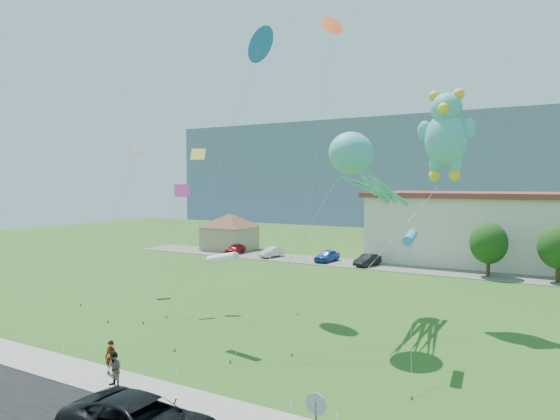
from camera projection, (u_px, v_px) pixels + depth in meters
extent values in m
plane|color=#275919|center=(179.00, 371.00, 24.65)|extent=(160.00, 160.00, 0.00)
cube|color=gray|center=(138.00, 390.00, 22.26)|extent=(80.00, 2.50, 0.10)
cube|color=#59544C|center=(392.00, 267.00, 55.01)|extent=(70.00, 6.00, 0.06)
cube|color=slate|center=(492.00, 171.00, 128.05)|extent=(160.00, 50.00, 25.00)
cube|color=tan|center=(230.00, 238.00, 69.40)|extent=(6.00, 6.00, 3.20)
pyramid|color=brown|center=(230.00, 220.00, 69.27)|extent=(9.20, 9.20, 1.80)
cylinder|color=red|center=(316.00, 404.00, 16.20)|extent=(0.76, 0.04, 0.76)
cylinder|color=white|center=(316.00, 404.00, 16.18)|extent=(0.80, 0.02, 0.80)
cylinder|color=white|center=(19.00, 339.00, 28.96)|extent=(0.05, 0.05, 0.50)
cylinder|color=white|center=(41.00, 344.00, 27.97)|extent=(0.05, 0.05, 0.50)
cylinder|color=white|center=(64.00, 350.00, 26.98)|extent=(0.05, 0.05, 0.50)
cylinder|color=white|center=(89.00, 356.00, 25.99)|extent=(0.05, 0.05, 0.50)
cylinder|color=white|center=(116.00, 363.00, 25.00)|extent=(0.05, 0.05, 0.50)
cylinder|color=white|center=(145.00, 371.00, 24.01)|extent=(0.05, 0.05, 0.50)
cylinder|color=white|center=(177.00, 379.00, 23.02)|extent=(0.05, 0.05, 0.50)
cylinder|color=white|center=(212.00, 387.00, 22.03)|extent=(0.05, 0.05, 0.50)
cylinder|color=white|center=(249.00, 397.00, 21.04)|extent=(0.05, 0.05, 0.50)
cylinder|color=white|center=(291.00, 408.00, 20.05)|extent=(0.05, 0.05, 0.50)
cylinder|color=white|center=(337.00, 419.00, 19.06)|extent=(0.05, 0.05, 0.50)
cylinder|color=#3F2B19|center=(488.00, 266.00, 49.13)|extent=(0.36, 0.36, 2.20)
ellipsoid|color=#14380F|center=(489.00, 243.00, 49.01)|extent=(3.60, 3.60, 4.14)
cylinder|color=#3F2B19|center=(558.00, 271.00, 46.16)|extent=(0.36, 0.36, 2.20)
ellipsoid|color=#14380F|center=(558.00, 247.00, 46.04)|extent=(3.60, 3.60, 4.14)
imported|color=gray|center=(111.00, 357.00, 23.93)|extent=(0.66, 0.50, 1.61)
imported|color=gray|center=(114.00, 370.00, 22.40)|extent=(0.85, 0.71, 1.58)
imported|color=red|center=(235.00, 249.00, 65.28)|extent=(1.90, 3.89, 1.28)
imported|color=#B8B9BF|center=(272.00, 252.00, 62.18)|extent=(1.92, 3.90, 1.23)
imported|color=#1C469B|center=(327.00, 256.00, 58.55)|extent=(2.00, 4.18, 1.38)
imported|color=black|center=(367.00, 260.00, 55.58)|extent=(2.12, 4.12, 1.29)
ellipsoid|color=#46AD9B|center=(351.00, 153.00, 29.31)|extent=(2.52, 3.28, 2.52)
sphere|color=white|center=(337.00, 148.00, 28.66)|extent=(0.40, 0.40, 0.40)
sphere|color=white|center=(352.00, 147.00, 28.21)|extent=(0.40, 0.40, 0.40)
cylinder|color=slate|center=(230.00, 362.00, 25.69)|extent=(0.10, 0.10, 0.16)
cylinder|color=gray|center=(290.00, 258.00, 27.09)|extent=(3.82, 6.04, 10.08)
ellipsoid|color=#46AD9B|center=(446.00, 140.00, 33.47)|extent=(2.84, 2.42, 3.55)
sphere|color=#46AD9B|center=(446.00, 108.00, 33.35)|extent=(2.08, 2.08, 2.08)
sphere|color=yellow|center=(435.00, 96.00, 33.69)|extent=(0.77, 0.77, 0.77)
sphere|color=yellow|center=(459.00, 94.00, 32.93)|extent=(0.77, 0.77, 0.77)
sphere|color=yellow|center=(444.00, 108.00, 32.60)|extent=(0.77, 0.77, 0.77)
ellipsoid|color=#46AD9B|center=(425.00, 131.00, 34.13)|extent=(0.98, 0.70, 1.38)
ellipsoid|color=#46AD9B|center=(468.00, 129.00, 32.73)|extent=(0.98, 0.70, 1.38)
ellipsoid|color=#46AD9B|center=(435.00, 164.00, 33.88)|extent=(0.87, 0.77, 1.42)
ellipsoid|color=#46AD9B|center=(456.00, 164.00, 33.23)|extent=(0.87, 0.77, 1.42)
sphere|color=yellow|center=(435.00, 176.00, 33.73)|extent=(0.77, 0.77, 0.77)
sphere|color=yellow|center=(455.00, 175.00, 33.08)|extent=(0.77, 0.77, 0.77)
cylinder|color=slate|center=(292.00, 355.00, 26.73)|extent=(0.10, 0.10, 0.16)
cylinder|color=gray|center=(377.00, 256.00, 30.17)|extent=(5.50, 11.66, 9.43)
cylinder|color=white|center=(222.00, 258.00, 28.37)|extent=(0.50, 2.25, 0.87)
cylinder|color=slate|center=(175.00, 350.00, 27.47)|extent=(0.10, 0.10, 0.16)
cylinder|color=gray|center=(199.00, 304.00, 27.92)|extent=(1.65, 2.30, 4.65)
cube|color=gold|center=(198.00, 154.00, 38.39)|extent=(1.29, 1.29, 0.86)
cylinder|color=slate|center=(143.00, 323.00, 32.86)|extent=(0.10, 0.10, 0.16)
cylinder|color=gray|center=(173.00, 233.00, 35.62)|extent=(0.73, 6.71, 11.16)
cube|color=#CC2D7B|center=(182.00, 190.00, 36.79)|extent=(1.29, 1.29, 0.86)
cylinder|color=slate|center=(108.00, 322.00, 33.11)|extent=(0.10, 0.10, 0.16)
cylinder|color=gray|center=(147.00, 253.00, 34.95)|extent=(1.60, 5.70, 8.40)
cylinder|color=#2D92CD|center=(410.00, 237.00, 25.59)|extent=(0.50, 2.25, 0.87)
cylinder|color=slate|center=(412.00, 398.00, 21.38)|extent=(0.10, 0.10, 0.16)
cylinder|color=gray|center=(411.00, 312.00, 23.49)|extent=(1.39, 4.50, 6.15)
cone|color=blue|center=(260.00, 44.00, 37.78)|extent=(1.80, 1.33, 1.33)
cylinder|color=slate|center=(167.00, 317.00, 34.23)|extent=(0.10, 0.10, 0.16)
cylinder|color=gray|center=(216.00, 175.00, 36.01)|extent=(3.23, 7.18, 19.44)
cube|color=black|center=(138.00, 150.00, 43.68)|extent=(1.29, 1.29, 0.86)
cylinder|color=slate|center=(81.00, 305.00, 37.60)|extent=(0.10, 0.10, 0.16)
cylinder|color=gray|center=(111.00, 222.00, 40.64)|extent=(1.14, 7.15, 11.82)
cone|color=#EE541A|center=(332.00, 25.00, 40.47)|extent=(1.80, 1.33, 1.33)
cylinder|color=slate|center=(298.00, 314.00, 35.03)|extent=(0.10, 0.10, 0.16)
cylinder|color=gray|center=(316.00, 160.00, 37.76)|extent=(0.73, 7.27, 21.79)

